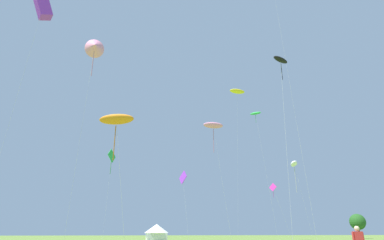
% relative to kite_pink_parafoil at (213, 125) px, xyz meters
% --- Properties ---
extents(kite_pink_parafoil, '(3.80, 1.78, 18.86)m').
position_rel_kite_pink_parafoil_xyz_m(kite_pink_parafoil, '(0.00, 0.00, 0.00)').
color(kite_pink_parafoil, pink).
rests_on(kite_pink_parafoil, ground).
extents(kite_orange_parafoil, '(3.13, 2.16, 10.58)m').
position_rel_kite_pink_parafoil_xyz_m(kite_orange_parafoil, '(-14.89, -23.26, -8.14)').
color(kite_orange_parafoil, orange).
rests_on(kite_orange_parafoil, ground).
extents(kite_purple_box, '(2.98, 2.07, 27.57)m').
position_rel_kite_pink_parafoil_xyz_m(kite_purple_box, '(-24.45, -14.73, 7.88)').
color(kite_purple_box, purple).
rests_on(kite_purple_box, ground).
extents(kite_yellow_parafoil, '(4.00, 2.81, 32.74)m').
position_rel_kite_pink_parafoil_xyz_m(kite_yellow_parafoil, '(10.34, 15.11, 13.90)').
color(kite_yellow_parafoil, yellow).
rests_on(kite_yellow_parafoil, ground).
extents(kite_pink_delta, '(2.79, 2.97, 25.78)m').
position_rel_kite_pink_parafoil_xyz_m(kite_pink_delta, '(-18.81, -10.33, 6.10)').
color(kite_pink_delta, pink).
rests_on(kite_pink_delta, ground).
extents(kite_black_parafoil, '(2.79, 2.85, 17.28)m').
position_rel_kite_pink_parafoil_xyz_m(kite_black_parafoil, '(-0.19, -23.91, -1.29)').
color(kite_black_parafoil, black).
rests_on(kite_black_parafoil, ground).
extents(kite_purple_diamond, '(1.03, 3.41, 11.37)m').
position_rel_kite_pink_parafoil_xyz_m(kite_purple_diamond, '(-4.19, 4.35, -8.06)').
color(kite_purple_diamond, purple).
rests_on(kite_purple_diamond, ground).
extents(kite_white_parafoil, '(3.48, 4.15, 15.29)m').
position_rel_kite_pink_parafoil_xyz_m(kite_white_parafoil, '(19.65, 9.83, -3.59)').
color(kite_white_parafoil, white).
rests_on(kite_white_parafoil, ground).
extents(kite_green_diamond, '(1.42, 3.09, 16.41)m').
position_rel_kite_pink_parafoil_xyz_m(kite_green_diamond, '(-16.32, 12.37, -3.32)').
color(kite_green_diamond, green).
rests_on(kite_green_diamond, ground).
extents(kite_magenta_diamond, '(2.89, 1.76, 10.30)m').
position_rel_kite_pink_parafoil_xyz_m(kite_magenta_diamond, '(13.63, 7.73, -8.91)').
color(kite_magenta_diamond, '#E02DA3').
rests_on(kite_magenta_diamond, ground).
extents(kite_green_parafoil, '(2.41, 3.51, 23.22)m').
position_rel_kite_pink_parafoil_xyz_m(kite_green_parafoil, '(9.77, 4.72, 4.58)').
color(kite_green_parafoil, green).
rests_on(kite_green_parafoil, ground).
extents(festival_tent_center, '(4.71, 4.71, 3.06)m').
position_rel_kite_pink_parafoil_xyz_m(festival_tent_center, '(-6.88, 17.11, -16.49)').
color(festival_tent_center, white).
rests_on(festival_tent_center, ground).
extents(tree_distant_left, '(4.11, 4.11, 6.25)m').
position_rel_kite_pink_parafoil_xyz_m(tree_distant_left, '(47.83, 29.42, -14.02)').
color(tree_distant_left, brown).
rests_on(tree_distant_left, ground).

